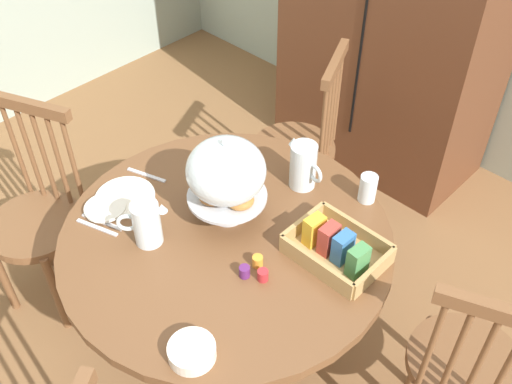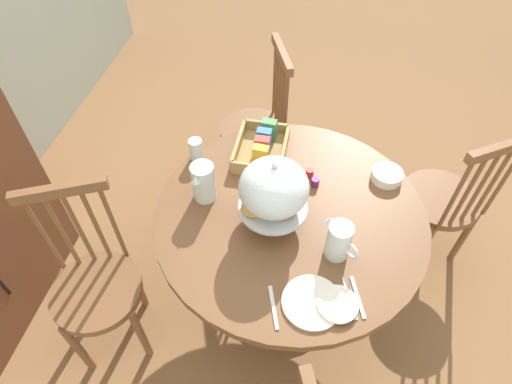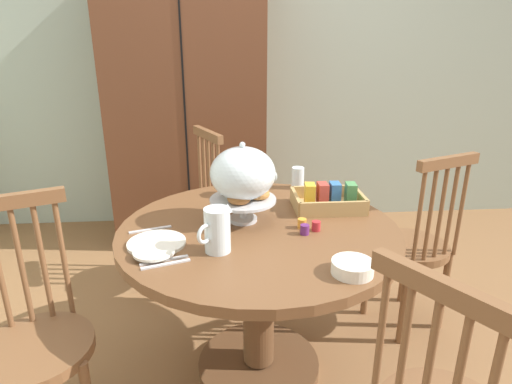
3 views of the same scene
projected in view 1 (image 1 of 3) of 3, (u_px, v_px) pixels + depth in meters
The scene contains 19 objects.
ground_plane at pixel (267, 362), 2.52m from camera, with size 10.00×10.00×0.00m, color brown.
dining_table at pixel (228, 275), 2.21m from camera, with size 1.16×1.16×0.74m.
windsor_chair_near_window at pixel (465, 370), 1.99m from camera, with size 0.43×0.43×0.97m.
windsor_chair_by_cabinet at pixel (299, 150), 2.86m from camera, with size 0.44×0.44×0.97m.
windsor_chair_facing_door at pixel (39, 221), 2.51m from camera, with size 0.44×0.43×0.97m.
pastry_stand_with_dome at pixel (227, 173), 1.99m from camera, with size 0.28×0.28×0.34m.
orange_juice_pitcher at pixel (303, 167), 2.19m from camera, with size 0.18×0.10×0.18m.
milk_pitcher at pixel (147, 225), 1.99m from camera, with size 0.14×0.15×0.17m.
cereal_basket at pixel (336, 248), 1.96m from camera, with size 0.32×0.24×0.12m.
china_plate_large at pixel (125, 197), 2.19m from camera, with size 0.22×0.22×0.01m, color white.
china_plate_small at pixel (105, 208), 2.13m from camera, with size 0.15×0.15×0.01m, color white.
cereal_bowl at pixel (192, 351), 1.69m from camera, with size 0.14×0.14×0.04m, color white.
drinking_glass at pixel (368, 188), 2.15m from camera, with size 0.06×0.06×0.11m, color silver.
jam_jar_strawberry at pixel (263, 275), 1.90m from camera, with size 0.04×0.04×0.04m, color #B7282D.
jam_jar_apricot at pixel (258, 261), 1.94m from camera, with size 0.04×0.04×0.04m, color orange.
jam_jar_grape at pixel (245, 272), 1.91m from camera, with size 0.04×0.04×0.04m, color #5B2366.
table_knife at pixel (102, 222), 2.10m from camera, with size 0.17×0.01×0.01m, color silver.
dinner_fork at pixel (97, 227), 2.08m from camera, with size 0.17×0.01×0.01m, color silver.
soup_spoon at pixel (146, 175), 2.28m from camera, with size 0.17×0.01×0.01m, color silver.
Camera 1 is at (0.91, -1.01, 2.25)m, focal length 41.76 mm.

